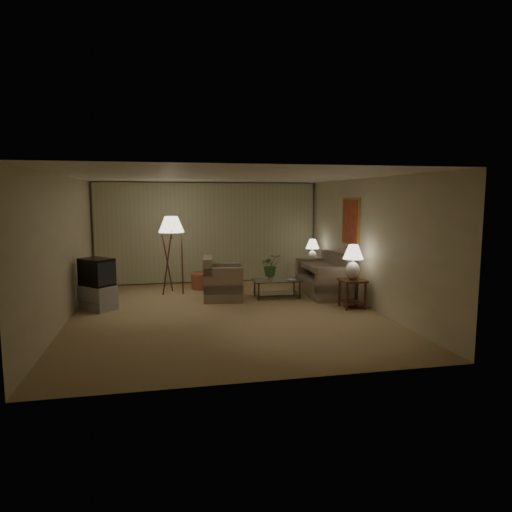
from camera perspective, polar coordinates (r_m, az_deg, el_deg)
The scene contains 16 objects.
ground at distance 9.24m, azimuth -3.79°, elevation -7.09°, with size 7.00×7.00×0.00m, color tan.
room_shell at distance 10.46m, azimuth -4.89°, elevation 4.30°, with size 6.04×7.02×2.72m.
sofa at distance 10.93m, azimuth 8.38°, elevation -2.82°, with size 1.75×0.90×0.77m.
armchair at distance 10.35m, azimuth -4.14°, elevation -3.33°, with size 1.11×1.07×0.77m.
side_table_near at distance 9.75m, azimuth 11.94°, elevation -4.01°, with size 0.50×0.50×0.60m.
side_table_far at distance 12.14m, azimuth 7.03°, elevation -1.71°, with size 0.49×0.41×0.60m.
table_lamp_near at distance 9.65m, azimuth 12.04°, elevation -0.37°, with size 0.42×0.42×0.73m.
table_lamp_far at distance 12.06m, azimuth 7.07°, elevation 0.92°, with size 0.35×0.35×0.61m.
coffee_table at distance 10.52m, azimuth 2.63°, elevation -3.74°, with size 1.10×0.60×0.41m.
tv_cabinet at distance 10.01m, azimuth -19.17°, elevation -4.89°, with size 0.85×0.86×0.50m, color #9A9A9C.
crt_tv at distance 9.91m, azimuth -19.30°, elevation -1.90°, with size 0.79×0.79×0.56m, color black.
floor_lamp at distance 11.04m, azimuth -10.46°, elevation 0.31°, with size 0.60×0.60×1.85m.
ottoman at distance 11.65m, azimuth -6.65°, elevation -3.09°, with size 0.59×0.59×0.39m, color #A44C37.
vase at distance 10.44m, azimuth 1.84°, elevation -2.66°, with size 0.13×0.13×0.14m, color silver.
flowers at distance 10.39m, azimuth 1.85°, elevation -0.94°, with size 0.45×0.39×0.50m, color #3C662D.
book at distance 10.46m, azimuth 4.10°, elevation -3.00°, with size 0.15×0.21×0.02m, color olive.
Camera 1 is at (-1.22, -8.86, 2.31)m, focal length 32.00 mm.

